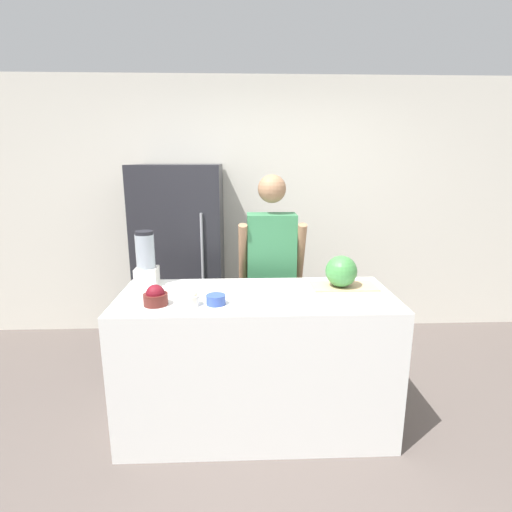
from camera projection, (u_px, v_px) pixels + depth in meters
ground_plane at (259, 460)px, 2.46m from camera, size 14.00×14.00×0.00m
wall_back at (250, 209)px, 4.15m from camera, size 8.00×0.06×2.60m
counter_island at (256, 361)px, 2.70m from camera, size 1.78×0.73×0.95m
refrigerator at (181, 258)px, 3.83m from camera, size 0.79×0.74×1.76m
person at (271, 276)px, 3.24m from camera, size 0.53×0.27×1.69m
cutting_board at (344, 286)px, 2.74m from camera, size 0.44×0.22×0.01m
watermelon at (341, 271)px, 2.69m from camera, size 0.21×0.21×0.21m
bowl_cherries at (155, 297)px, 2.40m from camera, size 0.15×0.15×0.13m
bowl_cream at (190, 298)px, 2.39m from camera, size 0.11×0.11×0.11m
bowl_small_blue at (216, 300)px, 2.41m from camera, size 0.12×0.12×0.06m
blender at (146, 260)px, 2.76m from camera, size 0.15×0.15×0.38m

